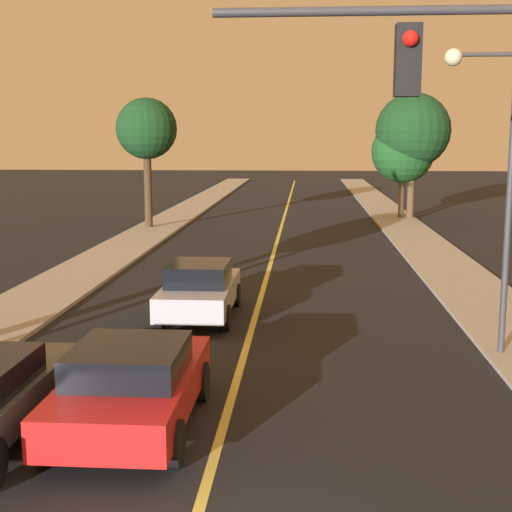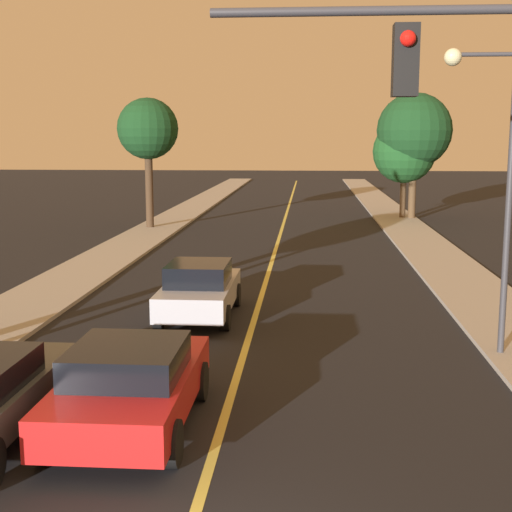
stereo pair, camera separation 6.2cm
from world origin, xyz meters
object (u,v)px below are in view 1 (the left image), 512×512
Objects in this scene: streetlamp_right at (494,159)px; tree_right_near at (403,152)px; car_near_lane_front at (132,384)px; tree_left_far at (147,130)px; car_near_lane_second at (200,289)px; tree_right_far at (413,131)px.

streetlamp_right is 27.07m from tree_right_near.
tree_left_far is (-5.44, 25.74, 4.38)m from car_near_lane_front.
car_near_lane_front is 26.67m from tree_left_far.
tree_right_near is (8.37, 24.02, 3.18)m from car_near_lane_second.
car_near_lane_front is 32.67m from tree_right_near.
car_near_lane_second reaches higher than car_near_lane_front.
tree_right_far is (14.30, 5.42, -0.01)m from tree_left_far.
tree_left_far is 15.29m from tree_right_far.
tree_right_far is at bearing 20.75° from tree_left_far.
streetlamp_right is at bearing -93.55° from tree_right_near.
streetlamp_right is 26.85m from tree_right_far.
tree_right_far is at bearing -28.73° from tree_right_near.
tree_right_near reaches higher than car_near_lane_front.
car_near_lane_front is at bearing -78.07° from tree_left_far.
tree_left_far is (-5.44, 18.34, 4.38)m from car_near_lane_second.
tree_right_near reaches higher than car_near_lane_second.
car_near_lane_front is at bearing -105.88° from tree_right_far.
tree_right_far is (2.17, 26.75, 0.85)m from streetlamp_right.
tree_right_far reaches higher than tree_right_near.
streetlamp_right is 0.97× the size of tree_left_far.
tree_right_far is at bearing 69.54° from car_near_lane_second.
car_near_lane_front is 8.75m from streetlamp_right.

